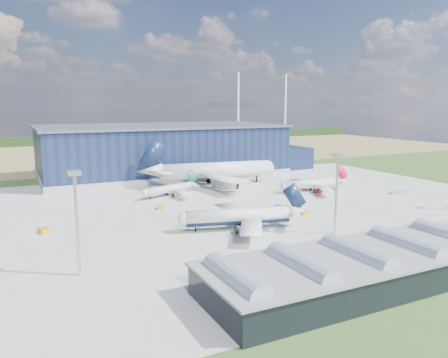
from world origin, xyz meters
TOP-DOWN VIEW (x-y plane):
  - ground at (0.00, 0.00)m, footprint 600.00×600.00m
  - apron at (0.00, 10.00)m, footprint 220.00×160.00m
  - farmland at (0.00, 220.00)m, footprint 600.00×220.00m
  - treeline at (0.00, 300.00)m, footprint 600.00×8.00m
  - hangar at (2.81, 94.80)m, footprint 145.00×62.00m
  - glass_concourse at (-6.45, -60.00)m, footprint 78.00×23.00m
  - light_mast_west at (-60.00, -30.00)m, footprint 2.60×2.60m
  - light_mast_center at (10.00, -30.00)m, footprint 2.60×2.60m
  - airliner_navy at (-12.96, -14.11)m, footprint 48.51×47.89m
  - airliner_red at (41.74, 22.00)m, footprint 37.02×36.42m
  - airliner_widebody at (12.48, 55.00)m, footprint 73.37×72.18m
  - airliner_regional at (-15.57, 40.00)m, footprint 35.78×35.40m
  - gse_tug_a at (-64.53, 7.38)m, footprint 3.18×4.23m
  - gse_tug_b at (15.34, -8.05)m, footprint 2.56×3.50m
  - gse_van_a at (-1.46, -44.60)m, footprint 6.20×4.05m
  - gse_cart_a at (21.39, 0.16)m, footprint 2.66×3.16m
  - gse_van_b at (70.63, 1.43)m, footprint 5.32×5.52m
  - gse_tug_c at (-25.16, 20.66)m, footprint 2.99×3.80m
  - gse_cart_b at (29.66, 21.06)m, footprint 3.48×3.70m
  - airstair at (-11.28, -6.90)m, footprint 2.02×4.60m

SIDE VIEW (x-z plane):
  - ground at x=0.00m, z-range 0.00..0.00m
  - farmland at x=0.00m, z-range -0.01..0.01m
  - apron at x=0.00m, z-range -0.01..0.07m
  - gse_cart_a at x=21.39m, z-range 0.00..1.17m
  - gse_cart_b at x=29.66m, z-range 0.00..1.34m
  - gse_tug_b at x=15.34m, z-range 0.00..1.41m
  - gse_tug_c at x=-25.16m, z-range 0.00..1.45m
  - gse_tug_a at x=-64.53m, z-range 0.00..1.57m
  - gse_van_b at x=70.63m, z-range 0.00..2.41m
  - gse_van_a at x=-1.46m, z-range 0.00..2.50m
  - airstair at x=-11.28m, z-range 0.00..2.89m
  - glass_concourse at x=-6.45m, z-range -0.61..7.99m
  - treeline at x=0.00m, z-range 0.00..8.00m
  - airliner_regional at x=-15.57m, z-range 0.00..9.26m
  - airliner_red at x=41.74m, z-range 0.00..10.66m
  - airliner_navy at x=-12.96m, z-range 0.00..13.03m
  - airliner_widebody at x=12.48m, z-range 0.00..21.19m
  - hangar at x=2.81m, z-range -1.43..24.67m
  - light_mast_west at x=-60.00m, z-range 3.93..26.93m
  - light_mast_center at x=10.00m, z-range 3.93..26.93m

